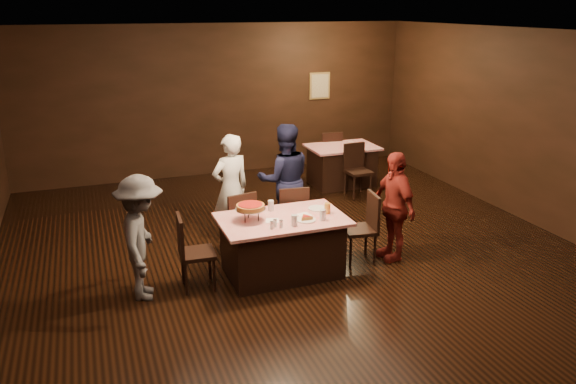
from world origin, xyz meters
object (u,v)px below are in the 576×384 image
Objects in this scene: chair_far_left at (237,223)px; glass_front_right at (323,215)px; main_table at (282,246)px; diner_white_jacket at (231,188)px; back_table at (342,165)px; chair_end_right at (359,228)px; diner_grey_knit at (141,238)px; chair_back_far at (329,154)px; chair_back_near at (358,171)px; chair_end_left at (197,252)px; diner_red_shirt at (394,206)px; pizza_stand at (250,207)px; glass_back at (271,206)px; diner_navy_hoodie at (285,180)px; glass_amber at (327,208)px; plate_empty at (318,208)px; glass_front_left at (294,220)px; chair_far_right at (291,216)px.

chair_far_left is 6.79× the size of glass_front_right.
main_table is 1.00× the size of diner_white_jacket.
back_table is 3.95m from glass_front_right.
diner_grey_knit is at bearing -82.50° from chair_end_right.
chair_back_far is at bearing 90.00° from back_table.
chair_far_left is at bearing 67.75° from diner_white_jacket.
chair_end_right is at bearing -118.83° from chair_back_near.
glass_front_right is (1.55, -0.25, 0.37)m from chair_end_left.
diner_red_shirt reaches higher than chair_back_far.
back_table is at bearing 165.92° from chair_end_right.
pizza_stand is 2.71× the size of glass_back.
chair_back_near is 0.56× the size of diner_navy_hoodie.
glass_amber is at bearing -92.92° from diner_red_shirt.
diner_red_shirt is at bearing -11.52° from plate_empty.
chair_end_left is at bearing -146.36° from chair_back_near.
pizza_stand is 0.91m from glass_front_right.
diner_white_jacket is (-2.68, -1.90, 0.42)m from back_table.
diner_navy_hoodie is at bearing 68.93° from main_table.
pizza_stand is at bearing -84.56° from chair_end_right.
diner_grey_knit is at bearing -169.71° from glass_back.
glass_front_right is at bearing -19.44° from pizza_stand.
chair_far_left is 6.79× the size of glass_amber.
pizza_stand is at bearing -95.53° from diner_red_shirt.
back_table is 9.29× the size of glass_amber.
chair_far_left is 1.33m from glass_amber.
chair_back_far is (0.00, 0.60, 0.09)m from back_table.
chair_back_far is at bearing 60.62° from glass_front_left.
glass_amber is at bearing -5.71° from pizza_stand.
chair_back_far reaches higher than back_table.
glass_front_left reaches higher than plate_empty.
chair_far_right is at bearing 89.05° from diner_navy_hoodie.
diner_grey_knit is 6.04× the size of plate_empty.
chair_far_left is 1.20m from glass_front_left.
chair_far_right is at bearing 168.46° from chair_far_left.
back_table is 3.31m from diner_white_jacket.
glass_front_right is 0.25m from glass_amber.
chair_end_right is 2.86m from diner_grey_knit.
glass_front_left reaches higher than main_table.
glass_front_right is (-0.10, -0.40, 0.06)m from plate_empty.
chair_end_left is 2.69m from diner_red_shirt.
diner_grey_knit is 2.34m from glass_amber.
chair_end_right is 1.00× the size of chair_back_near.
chair_end_left is at bearing 54.96° from chair_back_far.
pizza_stand reaches higher than chair_far_right.
diner_navy_hoodie reaches higher than diner_grey_knit.
pizza_stand is (-0.40, 0.05, 0.57)m from main_table.
diner_navy_hoodie is 12.13× the size of glass_back.
chair_end_right is 0.56× the size of diner_navy_hoodie.
chair_back_far reaches higher than glass_front_left.
chair_far_right reaches higher than glass_amber.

